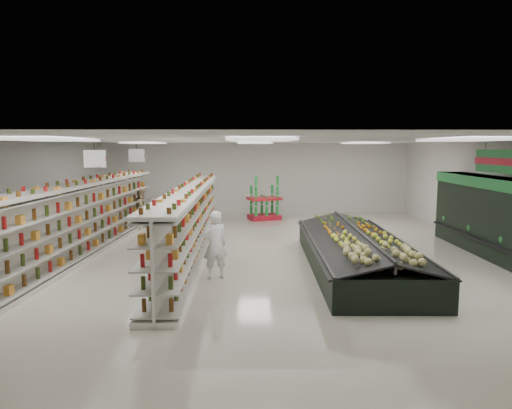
{
  "coord_description": "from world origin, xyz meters",
  "views": [
    {
      "loc": [
        -0.23,
        -12.7,
        3.03
      ],
      "look_at": [
        -0.01,
        0.39,
        1.37
      ],
      "focal_mm": 32.0,
      "sensor_mm": 36.0,
      "label": 1
    }
  ],
  "objects_px": {
    "shopper_main": "(215,245)",
    "produce_island": "(356,250)",
    "shopper_background": "(142,208)",
    "gondola_left": "(78,224)",
    "gondola_center": "(191,223)",
    "soda_endcap": "(264,200)"
  },
  "relations": [
    {
      "from": "shopper_main",
      "to": "produce_island",
      "type": "bearing_deg",
      "value": 173.14
    },
    {
      "from": "shopper_background",
      "to": "gondola_left",
      "type": "bearing_deg",
      "value": 179.7
    },
    {
      "from": "gondola_center",
      "to": "soda_endcap",
      "type": "height_order",
      "value": "gondola_center"
    },
    {
      "from": "soda_endcap",
      "to": "shopper_main",
      "type": "bearing_deg",
      "value": -99.5
    },
    {
      "from": "gondola_center",
      "to": "soda_endcap",
      "type": "relative_size",
      "value": 6.56
    },
    {
      "from": "soda_endcap",
      "to": "shopper_main",
      "type": "distance_m",
      "value": 8.7
    },
    {
      "from": "produce_island",
      "to": "shopper_main",
      "type": "relative_size",
      "value": 4.21
    },
    {
      "from": "shopper_background",
      "to": "produce_island",
      "type": "bearing_deg",
      "value": -122.36
    },
    {
      "from": "gondola_left",
      "to": "produce_island",
      "type": "relative_size",
      "value": 1.77
    },
    {
      "from": "produce_island",
      "to": "soda_endcap",
      "type": "bearing_deg",
      "value": 104.84
    },
    {
      "from": "produce_island",
      "to": "soda_endcap",
      "type": "height_order",
      "value": "soda_endcap"
    },
    {
      "from": "gondola_center",
      "to": "produce_island",
      "type": "distance_m",
      "value": 4.64
    },
    {
      "from": "shopper_background",
      "to": "shopper_main",
      "type": "bearing_deg",
      "value": -145.78
    },
    {
      "from": "gondola_center",
      "to": "shopper_main",
      "type": "distance_m",
      "value": 2.63
    },
    {
      "from": "gondola_left",
      "to": "soda_endcap",
      "type": "bearing_deg",
      "value": 53.31
    },
    {
      "from": "produce_island",
      "to": "shopper_background",
      "type": "distance_m",
      "value": 8.84
    },
    {
      "from": "shopper_main",
      "to": "shopper_background",
      "type": "height_order",
      "value": "shopper_main"
    },
    {
      "from": "gondola_left",
      "to": "gondola_center",
      "type": "bearing_deg",
      "value": 9.54
    },
    {
      "from": "gondola_center",
      "to": "shopper_main",
      "type": "bearing_deg",
      "value": -71.6
    },
    {
      "from": "gondola_center",
      "to": "produce_island",
      "type": "relative_size",
      "value": 1.64
    },
    {
      "from": "shopper_main",
      "to": "shopper_background",
      "type": "relative_size",
      "value": 1.06
    },
    {
      "from": "shopper_main",
      "to": "shopper_background",
      "type": "xyz_separation_m",
      "value": [
        -3.2,
        6.65,
        -0.05
      ]
    }
  ]
}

